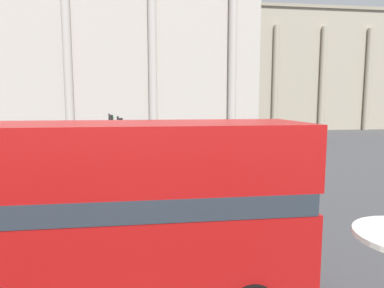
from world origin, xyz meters
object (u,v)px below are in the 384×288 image
object	(u,v)px
double_decker_bus	(71,209)
traffic_light_near	(287,157)
traffic_light_far	(111,130)
pedestrian_black	(252,139)
plaza_building_right	(325,72)
car_maroon	(39,162)
car_navy	(155,157)
plaza_building_left	(116,53)
pedestrian_yellow	(84,195)
traffic_light_mid	(120,138)

from	to	relation	value
double_decker_bus	traffic_light_near	bearing A→B (deg)	43.76
traffic_light_far	pedestrian_black	world-z (taller)	traffic_light_far
plaza_building_right	pedestrian_black	size ratio (longest dim) A/B	17.13
car_maroon	pedestrian_black	bearing A→B (deg)	-58.01
double_decker_bus	car_navy	world-z (taller)	double_decker_bus
plaza_building_right	plaza_building_left	bearing A→B (deg)	-156.90
car_maroon	car_navy	world-z (taller)	same
car_maroon	pedestrian_yellow	xyz separation A→B (m)	(4.50, -9.63, 0.26)
plaza_building_right	traffic_light_far	xyz separation A→B (m)	(-35.35, -33.06, -7.58)
pedestrian_yellow	traffic_light_mid	bearing A→B (deg)	-61.77
car_navy	pedestrian_yellow	bearing A→B (deg)	-31.82
double_decker_bus	plaza_building_left	size ratio (longest dim) A/B	0.30
traffic_light_near	traffic_light_far	bearing A→B (deg)	123.43
traffic_light_near	traffic_light_mid	world-z (taller)	traffic_light_mid
traffic_light_mid	pedestrian_yellow	xyz separation A→B (m)	(-0.92, -6.84, -1.51)
pedestrian_black	pedestrian_yellow	bearing A→B (deg)	109.13
traffic_light_mid	plaza_building_right	bearing A→B (deg)	49.02
car_maroon	traffic_light_far	bearing A→B (deg)	-44.89
car_maroon	pedestrian_black	distance (m)	19.13
plaza_building_right	car_maroon	xyz separation A→B (m)	(-39.64, -36.61, -9.33)
traffic_light_far	pedestrian_yellow	distance (m)	13.26
traffic_light_near	pedestrian_yellow	bearing A→B (deg)	-179.38
car_maroon	pedestrian_yellow	world-z (taller)	pedestrian_yellow
plaza_building_left	car_navy	size ratio (longest dim) A/B	7.95
plaza_building_left	traffic_light_far	size ratio (longest dim) A/B	8.93
traffic_light_near	traffic_light_mid	xyz separation A→B (m)	(-7.50, 6.75, 0.18)
pedestrian_yellow	double_decker_bus	bearing A→B (deg)	133.61
plaza_building_right	pedestrian_black	distance (m)	37.10
traffic_light_near	pedestrian_black	size ratio (longest dim) A/B	1.94
plaza_building_left	traffic_light_far	world-z (taller)	plaza_building_left
traffic_light_mid	car_navy	size ratio (longest dim) A/B	0.90
car_navy	pedestrian_black	xyz separation A→B (m)	(9.50, 7.30, 0.34)
plaza_building_right	car_navy	xyz separation A→B (m)	(-32.02, -35.39, -9.33)
plaza_building_right	traffic_light_near	size ratio (longest dim) A/B	8.81
traffic_light_far	car_navy	world-z (taller)	traffic_light_far
double_decker_bus	traffic_light_far	world-z (taller)	double_decker_bus
traffic_light_mid	car_navy	world-z (taller)	traffic_light_mid
car_navy	traffic_light_mid	bearing A→B (deg)	-44.55
traffic_light_near	car_navy	bearing A→B (deg)	116.23
traffic_light_near	plaza_building_right	bearing A→B (deg)	59.93
traffic_light_near	double_decker_bus	bearing A→B (deg)	-140.06
traffic_light_near	pedestrian_yellow	xyz separation A→B (m)	(-8.42, -0.09, -1.33)
double_decker_bus	traffic_light_mid	bearing A→B (deg)	93.51
plaza_building_left	car_navy	bearing A→B (deg)	-78.16
traffic_light_near	traffic_light_mid	size ratio (longest dim) A/B	0.92
car_navy	plaza_building_right	bearing A→B (deg)	122.09
plaza_building_right	car_maroon	size ratio (longest dim) A/B	7.30
traffic_light_near	car_navy	size ratio (longest dim) A/B	0.83
double_decker_bus	traffic_light_near	world-z (taller)	double_decker_bus
car_maroon	plaza_building_left	bearing A→B (deg)	-3.72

